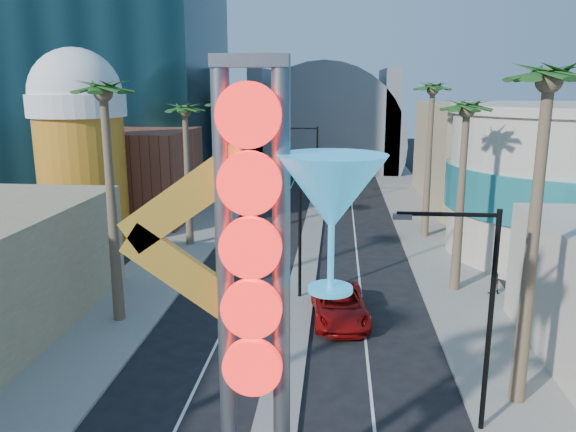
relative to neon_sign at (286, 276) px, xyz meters
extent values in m
cube|color=gray|center=(-10.32, 32.04, -7.23)|extent=(5.00, 100.00, 0.15)
cube|color=gray|center=(8.68, 32.04, -7.23)|extent=(5.00, 100.00, 0.15)
cube|color=gray|center=(-0.82, 35.04, -7.23)|extent=(1.60, 84.00, 0.15)
cube|color=brown|center=(-16.82, 35.04, -3.31)|extent=(10.00, 10.00, 8.00)
cube|color=tan|center=(15.18, 45.04, -2.31)|extent=(10.00, 20.00, 10.00)
cylinder|color=orange|center=(-17.82, 27.04, -2.31)|extent=(6.40, 6.40, 10.00)
cylinder|color=white|center=(-17.82, 27.04, 3.09)|extent=(7.00, 7.00, 1.60)
sphere|color=white|center=(-17.82, 27.04, 3.89)|extent=(6.60, 6.60, 6.60)
cylinder|color=#C0B6A2|center=(17.18, 27.04, -2.31)|extent=(16.00, 16.00, 10.00)
cylinder|color=teal|center=(17.18, 27.04, -2.31)|extent=(16.60, 16.60, 3.00)
cylinder|color=slate|center=(-0.82, 69.04, -3.31)|extent=(22.00, 16.00, 22.00)
cube|color=slate|center=(-9.82, 69.04, -0.31)|extent=(2.00, 16.00, 14.00)
cube|color=slate|center=(8.18, 69.04, -0.31)|extent=(2.00, 16.00, 14.00)
cylinder|color=slate|center=(-1.52, 0.04, -0.81)|extent=(0.44, 0.44, 12.00)
cylinder|color=slate|center=(-0.12, 0.04, -0.81)|extent=(0.44, 0.44, 12.00)
cube|color=slate|center=(-0.82, 0.04, 5.09)|extent=(1.80, 0.50, 0.30)
cylinder|color=red|center=(-0.82, -0.31, 3.89)|extent=(1.50, 0.25, 1.50)
cylinder|color=red|center=(-0.82, -0.31, 2.34)|extent=(1.50, 0.25, 1.50)
cylinder|color=red|center=(-0.82, -0.31, 0.79)|extent=(1.50, 0.25, 1.50)
cylinder|color=red|center=(-0.82, -0.31, -0.76)|extent=(1.50, 0.25, 1.50)
cylinder|color=red|center=(-0.82, -0.31, -2.31)|extent=(1.50, 0.25, 1.50)
cube|color=yellow|center=(-2.42, 0.04, 1.89)|extent=(3.47, 0.25, 2.80)
cube|color=yellow|center=(-2.42, 0.04, -0.11)|extent=(3.47, 0.25, 2.80)
cone|color=#2394CB|center=(1.08, 0.04, 2.09)|extent=(2.60, 2.60, 1.80)
cylinder|color=#2394CB|center=(1.08, 0.04, 0.49)|extent=(0.16, 0.16, 1.60)
cylinder|color=#2394CB|center=(1.08, 0.04, -0.31)|extent=(1.10, 1.10, 0.12)
cylinder|color=black|center=(-0.82, 17.04, -3.31)|extent=(0.18, 0.18, 8.00)
cube|color=black|center=(0.98, 17.04, 0.49)|extent=(3.60, 0.12, 0.12)
cube|color=slate|center=(2.58, 17.04, 0.39)|extent=(0.60, 0.25, 0.18)
cylinder|color=black|center=(-0.82, 41.04, -3.31)|extent=(0.18, 0.18, 8.00)
cube|color=black|center=(-2.62, 41.04, 0.49)|extent=(3.60, 0.12, 0.12)
cube|color=slate|center=(-4.22, 41.04, 0.39)|extent=(0.60, 0.25, 0.18)
cylinder|color=black|center=(6.38, 5.04, -3.31)|extent=(0.18, 0.18, 8.00)
cube|color=black|center=(4.76, 5.04, 0.49)|extent=(3.24, 0.12, 0.12)
cube|color=slate|center=(3.32, 5.04, 0.39)|extent=(0.60, 0.25, 0.18)
cylinder|color=brown|center=(-9.82, 13.04, -1.56)|extent=(0.40, 0.40, 11.50)
sphere|color=#1A4416|center=(-9.82, 13.04, 4.19)|extent=(2.40, 2.40, 2.40)
cylinder|color=brown|center=(-9.82, 27.04, -2.31)|extent=(0.40, 0.40, 10.00)
sphere|color=#1A4416|center=(-9.82, 27.04, 2.69)|extent=(2.40, 2.40, 2.40)
cylinder|color=brown|center=(-9.82, 39.04, -2.31)|extent=(0.40, 0.40, 10.00)
sphere|color=#1A4416|center=(-9.82, 39.04, 2.69)|extent=(2.40, 2.40, 2.40)
cylinder|color=brown|center=(8.18, 7.04, -1.31)|extent=(0.40, 0.40, 12.00)
sphere|color=#1A4416|center=(8.18, 7.04, 4.69)|extent=(2.40, 2.40, 2.40)
cylinder|color=brown|center=(8.18, 19.04, -2.06)|extent=(0.40, 0.40, 10.50)
sphere|color=#1A4416|center=(8.18, 19.04, 3.19)|extent=(2.40, 2.40, 2.40)
cylinder|color=brown|center=(8.18, 31.04, -1.56)|extent=(0.40, 0.40, 11.50)
sphere|color=#1A4416|center=(8.18, 31.04, 4.19)|extent=(2.40, 2.40, 2.40)
imported|color=#9F0D0C|center=(1.44, 14.24, -6.49)|extent=(3.26, 6.11, 1.63)
imported|color=gray|center=(10.62, 8.34, -6.33)|extent=(0.66, 0.49, 1.65)
imported|color=gray|center=(10.19, 18.46, -6.33)|extent=(0.91, 0.77, 1.66)
camera|label=1|loc=(1.22, -12.93, 4.56)|focal=35.00mm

